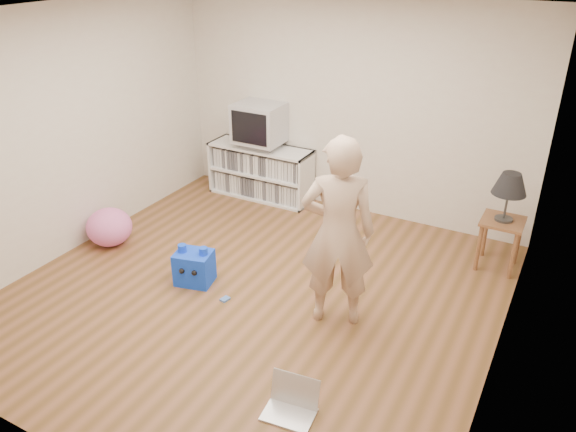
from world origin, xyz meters
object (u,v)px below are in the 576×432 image
(crt_tv, at_px, (260,123))
(side_table, at_px, (501,232))
(table_lamp, at_px, (510,185))
(person, at_px, (338,233))
(plush_blue, at_px, (194,267))
(media_unit, at_px, (262,171))
(dvd_deck, at_px, (260,144))
(plush_pink, at_px, (109,227))
(laptop, at_px, (292,402))

(crt_tv, xyz_separation_m, side_table, (3.12, -0.37, -0.60))
(table_lamp, height_order, person, person)
(plush_blue, bearing_deg, person, -8.20)
(media_unit, relative_size, side_table, 2.55)
(dvd_deck, height_order, plush_blue, dvd_deck)
(side_table, xyz_separation_m, table_lamp, (0.00, 0.00, 0.53))
(plush_blue, bearing_deg, plush_pink, 158.52)
(dvd_deck, xyz_separation_m, plush_pink, (-0.82, -1.96, -0.52))
(media_unit, bearing_deg, laptop, -55.83)
(dvd_deck, distance_m, laptop, 3.92)
(person, xyz_separation_m, plush_pink, (-2.80, 0.05, -0.66))
(media_unit, height_order, crt_tv, crt_tv)
(media_unit, xyz_separation_m, side_table, (3.12, -0.39, 0.07))
(media_unit, xyz_separation_m, dvd_deck, (0.00, -0.02, 0.39))
(side_table, relative_size, laptop, 1.36)
(crt_tv, bearing_deg, plush_blue, -76.83)
(dvd_deck, relative_size, plush_pink, 0.89)
(crt_tv, distance_m, laptop, 3.97)
(dvd_deck, height_order, table_lamp, table_lamp)
(side_table, height_order, laptop, side_table)
(table_lamp, xyz_separation_m, plush_blue, (-2.62, -1.77, -0.77))
(crt_tv, xyz_separation_m, plush_blue, (0.50, -2.14, -0.84))
(table_lamp, bearing_deg, laptop, -108.48)
(media_unit, bearing_deg, side_table, -7.05)
(side_table, bearing_deg, table_lamp, 0.00)
(media_unit, relative_size, plush_pink, 2.78)
(crt_tv, bearing_deg, table_lamp, -6.71)
(dvd_deck, bearing_deg, plush_pink, -112.77)
(table_lamp, bearing_deg, plush_blue, -145.89)
(crt_tv, xyz_separation_m, plush_pink, (-0.82, -1.95, -0.81))
(laptop, distance_m, plush_blue, 1.98)
(person, height_order, laptop, person)
(person, bearing_deg, crt_tv, -68.70)
(crt_tv, height_order, side_table, crt_tv)
(dvd_deck, xyz_separation_m, plush_blue, (0.50, -2.14, -0.56))
(crt_tv, distance_m, plush_pink, 2.27)
(dvd_deck, xyz_separation_m, crt_tv, (0.00, -0.00, 0.29))
(crt_tv, relative_size, person, 0.34)
(media_unit, bearing_deg, dvd_deck, -90.00)
(crt_tv, distance_m, person, 2.82)
(dvd_deck, xyz_separation_m, table_lamp, (3.12, -0.37, 0.21))
(plush_blue, relative_size, plush_pink, 0.82)
(laptop, relative_size, plush_pink, 0.80)
(table_lamp, height_order, plush_pink, table_lamp)
(table_lamp, xyz_separation_m, plush_pink, (-3.94, -1.59, -0.73))
(side_table, bearing_deg, laptop, -108.48)
(table_lamp, bearing_deg, side_table, 0.00)
(side_table, distance_m, laptop, 2.99)
(table_lamp, bearing_deg, dvd_deck, 173.23)
(person, distance_m, plush_pink, 2.88)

